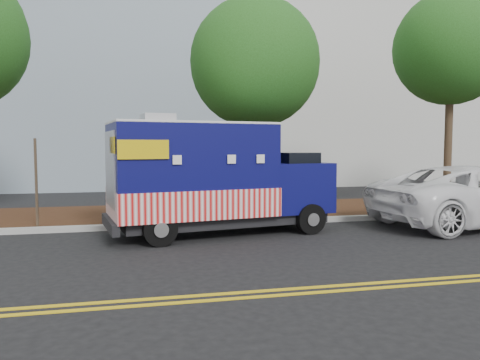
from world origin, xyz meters
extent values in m
plane|color=black|center=(0.00, 0.00, 0.00)|extent=(120.00, 120.00, 0.00)
cube|color=#9E9E99|center=(0.00, 1.40, 0.07)|extent=(120.00, 0.18, 0.15)
cube|color=black|center=(0.00, 3.50, 0.07)|extent=(120.00, 4.00, 0.15)
cube|color=gold|center=(0.00, -4.45, 0.01)|extent=(120.00, 0.10, 0.01)
cube|color=gold|center=(0.00, -4.70, 0.01)|extent=(120.00, 0.10, 0.01)
cylinder|color=#38281C|center=(1.32, 3.59, 1.91)|extent=(0.26, 0.26, 3.83)
sphere|color=#1F4A14|center=(1.32, 3.59, 4.87)|extent=(4.17, 4.17, 4.17)
cylinder|color=#38281C|center=(8.00, 2.91, 2.28)|extent=(0.26, 0.26, 4.55)
sphere|color=#1F4A14|center=(8.00, 2.91, 5.51)|extent=(3.83, 3.83, 3.83)
cube|color=#473828|center=(-4.97, 1.57, 1.20)|extent=(0.06, 0.06, 2.40)
cube|color=black|center=(-0.35, 0.35, 0.38)|extent=(5.30, 2.53, 0.25)
cube|color=#0B0C4E|center=(-1.16, 0.21, 1.63)|extent=(4.10, 2.68, 2.18)
cube|color=red|center=(-1.16, 0.21, 0.86)|extent=(4.15, 2.74, 0.68)
cube|color=white|center=(-1.16, 0.21, 2.74)|extent=(4.10, 2.68, 0.05)
cube|color=#B7B7BA|center=(-1.96, 0.08, 2.86)|extent=(0.84, 0.84, 0.20)
cube|color=#0B0C4E|center=(1.53, 0.66, 1.13)|extent=(1.93, 2.19, 1.27)
cube|color=black|center=(1.48, 0.65, 1.74)|extent=(1.19, 1.89, 0.59)
cube|color=black|center=(2.35, 0.80, 0.71)|extent=(0.37, 1.80, 0.27)
cube|color=black|center=(-3.08, -0.11, 0.41)|extent=(0.50, 2.04, 0.25)
cube|color=#B7B7BA|center=(-3.06, -0.10, 1.68)|extent=(0.30, 1.62, 1.72)
cube|color=#B7B7BA|center=(-1.07, 1.32, 1.68)|extent=(1.62, 0.30, 1.00)
cube|color=#DDBA0B|center=(-2.33, -1.08, 2.13)|extent=(1.08, 0.20, 0.41)
cube|color=#DDBA0B|center=(-2.68, 1.06, 2.13)|extent=(1.08, 0.20, 0.41)
cylinder|color=black|center=(1.77, -0.24, 0.38)|extent=(0.79, 0.38, 0.76)
cylinder|color=black|center=(1.47, 1.59, 0.38)|extent=(0.79, 0.38, 0.76)
cylinder|color=black|center=(-1.99, -0.86, 0.38)|extent=(0.79, 0.38, 0.76)
cylinder|color=black|center=(-2.30, 0.96, 0.38)|extent=(0.79, 0.38, 0.76)
imported|color=white|center=(6.72, -0.12, 0.83)|extent=(6.20, 3.25, 1.66)
camera|label=1|loc=(-2.53, -11.16, 2.22)|focal=35.00mm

